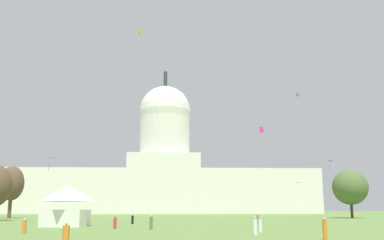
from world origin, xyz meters
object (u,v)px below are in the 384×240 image
object	(u,v)px
tree_east_near	(350,187)
person_white_front_left	(255,227)
kite_violet_low	(299,183)
kite_red_low	(49,160)
tree_west_near	(12,184)
person_white_lawn_far_left	(260,225)
person_orange_back_left	(66,235)
kite_magenta_low	(262,130)
person_orange_back_center	(325,229)
capitol_building	(164,174)
person_black_near_tree_east	(133,220)
kite_green_mid	(298,95)
person_orange_near_tree_west	(24,227)
kite_lime_high	(139,31)
person_grey_front_right	(258,220)
person_olive_deep_crowd	(151,223)
event_tent	(67,205)
kite_blue_low	(328,162)
person_red_mid_left	(115,223)

from	to	relation	value
tree_east_near	person_white_front_left	world-z (taller)	tree_east_near
kite_violet_low	kite_red_low	distance (m)	66.43
tree_west_near	person_white_lawn_far_left	xyz separation A→B (m)	(50.06, -67.06, -7.81)
person_orange_back_left	kite_magenta_low	distance (m)	63.27
kite_magenta_low	person_orange_back_center	bearing A→B (deg)	-45.54
capitol_building	tree_west_near	world-z (taller)	capitol_building
person_black_near_tree_east	kite_green_mid	size ratio (longest dim) A/B	0.43
person_orange_near_tree_west	person_orange_back_center	distance (m)	28.39
kite_magenta_low	kite_red_low	xyz separation A→B (m)	(-40.33, -5.01, -6.79)
tree_east_near	kite_lime_high	world-z (taller)	kite_lime_high
person_grey_front_right	person_olive_deep_crowd	bearing A→B (deg)	158.04
event_tent	person_orange_back_left	xyz separation A→B (m)	(7.62, -31.89, -2.19)
kite_red_low	event_tent	bearing A→B (deg)	-66.78
person_black_near_tree_east	person_orange_back_center	world-z (taller)	person_orange_back_center
kite_lime_high	kite_red_low	world-z (taller)	kite_lime_high
person_olive_deep_crowd	kite_violet_low	world-z (taller)	kite_violet_low
tree_west_near	kite_red_low	bearing A→B (deg)	-60.88
tree_west_near	kite_blue_low	bearing A→B (deg)	-5.32
capitol_building	tree_east_near	size ratio (longest dim) A/B	10.97
person_black_near_tree_east	kite_magenta_low	xyz separation A→B (m)	(23.93, 14.98, 17.20)
person_orange_near_tree_west	person_white_lawn_far_left	world-z (taller)	person_white_lawn_far_left
person_grey_front_right	person_olive_deep_crowd	xyz separation A→B (m)	(-15.36, -14.72, 0.07)
person_black_near_tree_east	person_orange_near_tree_west	world-z (taller)	person_orange_near_tree_west
event_tent	tree_west_near	distance (m)	57.92
event_tent	person_orange_back_center	world-z (taller)	event_tent
capitol_building	kite_lime_high	world-z (taller)	capitol_building
person_orange_back_center	kite_blue_low	size ratio (longest dim) A/B	0.71
event_tent	person_orange_near_tree_west	size ratio (longest dim) A/B	4.57
event_tent	tree_east_near	distance (m)	77.13
person_black_near_tree_east	person_white_lawn_far_left	world-z (taller)	person_white_lawn_far_left
person_olive_deep_crowd	person_white_lawn_far_left	bearing A→B (deg)	134.21
tree_east_near	kite_magenta_low	world-z (taller)	kite_magenta_low
capitol_building	person_orange_back_center	xyz separation A→B (m)	(16.57, -174.87, -17.30)
tree_east_near	kite_red_low	world-z (taller)	tree_east_near
person_orange_near_tree_west	kite_green_mid	world-z (taller)	kite_green_mid
person_red_mid_left	person_grey_front_right	bearing A→B (deg)	101.24
person_black_near_tree_east	kite_red_low	bearing A→B (deg)	47.21
person_orange_near_tree_west	person_orange_back_left	distance (m)	16.24
person_orange_back_center	kite_violet_low	distance (m)	85.26
person_black_near_tree_east	person_orange_back_left	bearing A→B (deg)	167.55
person_orange_back_left	kite_lime_high	size ratio (longest dim) A/B	0.45
tree_west_near	person_orange_back_left	xyz separation A→B (m)	(33.85, -83.21, -7.86)
kite_violet_low	kite_magenta_low	size ratio (longest dim) A/B	1.26
capitol_building	person_orange_back_left	world-z (taller)	capitol_building
person_white_front_left	kite_lime_high	size ratio (longest dim) A/B	0.49
event_tent	person_black_near_tree_east	distance (m)	12.32
kite_red_low	kite_green_mid	world-z (taller)	kite_green_mid
person_orange_back_left	kite_blue_low	size ratio (longest dim) A/B	0.61
kite_blue_low	kite_red_low	bearing A→B (deg)	-70.89
person_white_lawn_far_left	kite_violet_low	xyz separation A→B (m)	(24.19, 70.00, 8.17)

